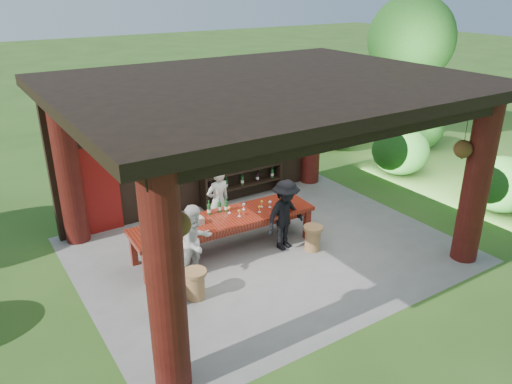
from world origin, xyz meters
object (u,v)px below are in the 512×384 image
stool_near_right (313,237)px  stool_near_left (195,284)px  stool_far_left (159,295)px  host (218,202)px  guest_woman (196,242)px  wine_shelf (242,163)px  guest_man (285,215)px  napkin_basket (197,221)px  tasting_table (224,223)px

stool_near_right → stool_near_left: bearing=-175.3°
stool_near_right → stool_far_left: bearing=-176.8°
stool_far_left → host: (2.17, 1.88, 0.49)m
stool_near_right → guest_woman: guest_woman is taller
wine_shelf → guest_man: bearing=-102.0°
napkin_basket → guest_man: bearing=-19.4°
tasting_table → host: size_ratio=2.53×
wine_shelf → stool_near_left: size_ratio=4.08×
wine_shelf → napkin_basket: 3.01m
guest_man → napkin_basket: (-1.70, 0.60, 0.07)m
stool_near_left → stool_near_right: 2.79m
stool_near_right → guest_man: (-0.43, 0.38, 0.47)m
host → napkin_basket: 1.13m
stool_far_left → stool_near_left: bearing=-3.4°
tasting_table → stool_far_left: (-1.90, -1.14, -0.37)m
host → guest_man: size_ratio=1.01×
wine_shelf → stool_near_right: 3.05m
host → guest_woman: host is taller
stool_near_right → guest_woman: 2.52m
wine_shelf → guest_man: wine_shelf is taller
host → guest_man: bearing=117.9°
stool_near_left → host: host is taller
tasting_table → stool_far_left: tasting_table is taller
stool_near_right → guest_man: bearing=138.8°
guest_woman → napkin_basket: bearing=49.2°
wine_shelf → stool_near_right: bearing=-92.3°
stool_far_left → guest_woman: size_ratio=0.34×
guest_woman → napkin_basket: size_ratio=5.59×
host → napkin_basket: bearing=35.0°
wine_shelf → stool_far_left: wine_shelf is taller
host → wine_shelf: bearing=-141.6°
stool_near_left → napkin_basket: (0.65, 1.20, 0.53)m
wine_shelf → napkin_basket: wine_shelf is taller
wine_shelf → guest_woman: wine_shelf is taller
guest_man → napkin_basket: guest_man is taller
stool_far_left → tasting_table: bearing=30.9°
stool_near_right → host: host is taller
tasting_table → stool_near_right: (1.53, -0.95, -0.36)m
stool_near_left → guest_man: (2.35, 0.61, 0.46)m
wine_shelf → guest_woman: bearing=-134.8°
napkin_basket → host: bearing=39.4°
tasting_table → stool_near_left: size_ratio=7.05×
wine_shelf → stool_far_left: (-3.55, -3.16, -0.72)m
stool_near_left → stool_far_left: stool_near_left is taller
wine_shelf → tasting_table: bearing=-129.3°
wine_shelf → napkin_basket: size_ratio=8.54×
wine_shelf → stool_near_right: wine_shelf is taller
wine_shelf → tasting_table: 2.63m
stool_near_right → host: (-1.26, 1.69, 0.48)m
guest_man → guest_woman: bearing=169.0°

